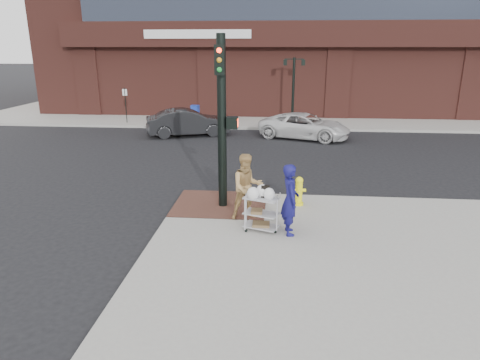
# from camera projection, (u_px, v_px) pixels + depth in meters

# --- Properties ---
(ground) EXTENTS (220.00, 220.00, 0.00)m
(ground) POSITION_uv_depth(u_px,v_px,m) (237.00, 220.00, 12.34)
(ground) COLOR black
(ground) RESTS_ON ground
(sidewalk_far) EXTENTS (65.00, 36.00, 0.15)m
(sidewalk_far) POSITION_uv_depth(u_px,v_px,m) (396.00, 97.00, 41.65)
(sidewalk_far) COLOR gray
(sidewalk_far) RESTS_ON ground
(brick_curb_ramp) EXTENTS (2.80, 2.40, 0.01)m
(brick_curb_ramp) POSITION_uv_depth(u_px,v_px,m) (220.00, 204.00, 13.20)
(brick_curb_ramp) COLOR #4B2D23
(brick_curb_ramp) RESTS_ON sidewalk_near
(lamp_post) EXTENTS (1.32, 0.22, 4.00)m
(lamp_post) POSITION_uv_depth(u_px,v_px,m) (293.00, 83.00, 26.59)
(lamp_post) COLOR black
(lamp_post) RESTS_ON sidewalk_far
(parking_sign) EXTENTS (0.05, 0.05, 2.20)m
(parking_sign) POSITION_uv_depth(u_px,v_px,m) (126.00, 105.00, 26.94)
(parking_sign) COLOR black
(parking_sign) RESTS_ON sidewalk_far
(traffic_signal_pole) EXTENTS (0.61, 0.51, 5.00)m
(traffic_signal_pole) POSITION_uv_depth(u_px,v_px,m) (223.00, 118.00, 12.26)
(traffic_signal_pole) COLOR black
(traffic_signal_pole) RESTS_ON sidewalk_near
(woman_blue) EXTENTS (0.54, 0.74, 1.86)m
(woman_blue) POSITION_uv_depth(u_px,v_px,m) (290.00, 200.00, 10.86)
(woman_blue) COLOR #131158
(woman_blue) RESTS_ON sidewalk_near
(pedestrian_tan) EXTENTS (1.09, 0.97, 1.86)m
(pedestrian_tan) POSITION_uv_depth(u_px,v_px,m) (247.00, 187.00, 11.84)
(pedestrian_tan) COLOR tan
(pedestrian_tan) RESTS_ON sidewalk_near
(sedan_dark) EXTENTS (4.81, 2.99, 1.50)m
(sedan_dark) POSITION_uv_depth(u_px,v_px,m) (188.00, 122.00, 23.79)
(sedan_dark) COLOR black
(sedan_dark) RESTS_ON ground
(minivan_white) EXTENTS (5.32, 3.70, 1.35)m
(minivan_white) POSITION_uv_depth(u_px,v_px,m) (305.00, 126.00, 23.13)
(minivan_white) COLOR silver
(minivan_white) RESTS_ON ground
(utility_cart) EXTENTS (1.00, 0.76, 1.23)m
(utility_cart) POSITION_uv_depth(u_px,v_px,m) (261.00, 210.00, 11.18)
(utility_cart) COLOR #ADADB3
(utility_cart) RESTS_ON sidewalk_near
(fire_hydrant) EXTENTS (0.42, 0.30, 0.90)m
(fire_hydrant) POSITION_uv_depth(u_px,v_px,m) (299.00, 191.00, 13.00)
(fire_hydrant) COLOR #FFF515
(fire_hydrant) RESTS_ON sidewalk_near
(newsbox_yellow) EXTENTS (0.48, 0.46, 0.90)m
(newsbox_yellow) POSITION_uv_depth(u_px,v_px,m) (175.00, 116.00, 26.88)
(newsbox_yellow) COLOR gold
(newsbox_yellow) RESTS_ON sidewalk_far
(newsbox_blue) EXTENTS (0.51, 0.48, 1.11)m
(newsbox_blue) POSITION_uv_depth(u_px,v_px,m) (195.00, 114.00, 27.07)
(newsbox_blue) COLOR #1A36AB
(newsbox_blue) RESTS_ON sidewalk_far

